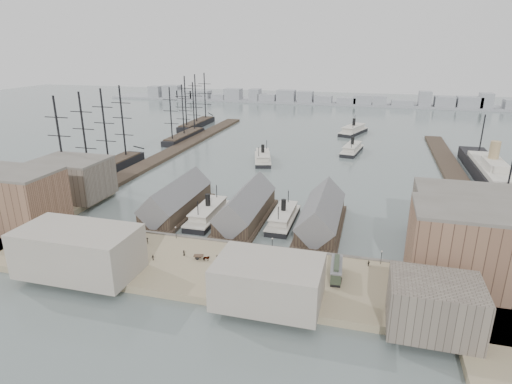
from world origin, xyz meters
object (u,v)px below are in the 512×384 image
(ocean_steamer, at_px, (491,173))
(horse_cart_right, at_px, (246,276))
(tram, at_px, (336,270))
(ferry_docked_west, at_px, (208,213))
(horse_cart_left, at_px, (84,236))
(horse_cart_center, at_px, (204,258))

(ocean_steamer, relative_size, horse_cart_right, 19.24)
(tram, bearing_deg, ferry_docked_west, 142.74)
(ocean_steamer, relative_size, horse_cart_left, 18.99)
(ferry_docked_west, distance_m, tram, 56.78)
(horse_cart_center, bearing_deg, horse_cart_right, -128.89)
(ferry_docked_west, relative_size, horse_cart_center, 5.47)
(ferry_docked_west, distance_m, horse_cart_center, 34.28)
(horse_cart_center, bearing_deg, horse_cart_left, 71.48)
(ocean_steamer, height_order, tram, ocean_steamer)
(ferry_docked_west, bearing_deg, horse_cart_left, -134.96)
(ferry_docked_west, relative_size, horse_cart_left, 5.72)
(ocean_steamer, distance_m, horse_cart_right, 138.16)
(horse_cart_left, relative_size, horse_cart_center, 0.96)
(ocean_steamer, distance_m, tram, 120.62)
(tram, relative_size, horse_cart_center, 2.19)
(horse_cart_left, bearing_deg, ocean_steamer, -57.09)
(tram, bearing_deg, horse_cart_center, 177.66)
(horse_cart_right, bearing_deg, ferry_docked_west, 26.16)
(ferry_docked_west, bearing_deg, horse_cart_right, -56.96)
(tram, xyz_separation_m, horse_cart_right, (-21.80, -7.02, -1.17))
(ferry_docked_west, bearing_deg, tram, -34.04)
(ferry_docked_west, distance_m, ocean_steamer, 128.47)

